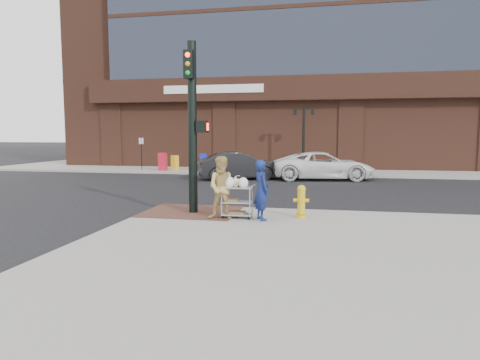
% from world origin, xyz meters
% --- Properties ---
extents(ground, '(220.00, 220.00, 0.00)m').
position_xyz_m(ground, '(0.00, 0.00, 0.00)').
color(ground, black).
rests_on(ground, ground).
extents(sidewalk_far, '(65.00, 36.00, 0.15)m').
position_xyz_m(sidewalk_far, '(12.50, 32.00, 0.07)').
color(sidewalk_far, '#9A9691').
rests_on(sidewalk_far, ground).
extents(brick_curb_ramp, '(2.80, 2.40, 0.01)m').
position_xyz_m(brick_curb_ramp, '(-0.60, 0.90, 0.16)').
color(brick_curb_ramp, brown).
rests_on(brick_curb_ramp, sidewalk_near).
extents(bank_building, '(42.00, 26.00, 28.00)m').
position_xyz_m(bank_building, '(5.00, 31.00, 14.15)').
color(bank_building, brown).
rests_on(bank_building, sidewalk_far).
extents(lamp_post, '(1.32, 0.22, 4.00)m').
position_xyz_m(lamp_post, '(2.00, 16.00, 2.62)').
color(lamp_post, black).
rests_on(lamp_post, sidewalk_far).
extents(parking_sign, '(0.05, 0.05, 2.20)m').
position_xyz_m(parking_sign, '(-8.50, 15.00, 1.25)').
color(parking_sign, black).
rests_on(parking_sign, sidewalk_far).
extents(traffic_signal_pole, '(0.61, 0.51, 5.00)m').
position_xyz_m(traffic_signal_pole, '(-0.48, 0.77, 2.83)').
color(traffic_signal_pole, black).
rests_on(traffic_signal_pole, sidewalk_near).
extents(woman_blue, '(0.65, 0.72, 1.65)m').
position_xyz_m(woman_blue, '(1.67, 0.06, 0.97)').
color(woman_blue, navy).
rests_on(woman_blue, sidewalk_near).
extents(pedestrian_tan, '(0.91, 0.75, 1.74)m').
position_xyz_m(pedestrian_tan, '(0.62, -0.02, 1.02)').
color(pedestrian_tan, tan).
rests_on(pedestrian_tan, sidewalk_near).
extents(sedan_dark, '(4.90, 3.26, 1.53)m').
position_xyz_m(sedan_dark, '(-1.26, 11.70, 0.76)').
color(sedan_dark, black).
rests_on(sedan_dark, ground).
extents(minivan_white, '(5.78, 3.28, 1.52)m').
position_xyz_m(minivan_white, '(3.28, 12.49, 0.76)').
color(minivan_white, white).
rests_on(minivan_white, ground).
extents(utility_cart, '(0.89, 0.54, 1.18)m').
position_xyz_m(utility_cart, '(0.96, 0.22, 0.69)').
color(utility_cart, gray).
rests_on(utility_cart, sidewalk_near).
extents(fire_hydrant, '(0.44, 0.30, 0.93)m').
position_xyz_m(fire_hydrant, '(2.71, 0.62, 0.62)').
color(fire_hydrant, gold).
rests_on(fire_hydrant, sidewalk_near).
extents(newsbox_red, '(0.49, 0.45, 1.15)m').
position_xyz_m(newsbox_red, '(-6.93, 14.73, 0.72)').
color(newsbox_red, red).
rests_on(newsbox_red, sidewalk_far).
extents(newsbox_yellow, '(0.51, 0.49, 0.95)m').
position_xyz_m(newsbox_yellow, '(-6.39, 15.52, 0.62)').
color(newsbox_yellow, yellow).
rests_on(newsbox_yellow, sidewalk_far).
extents(newsbox_blue, '(0.49, 0.46, 1.06)m').
position_xyz_m(newsbox_blue, '(-4.46, 15.66, 0.68)').
color(newsbox_blue, '#171F9A').
rests_on(newsbox_blue, sidewalk_far).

